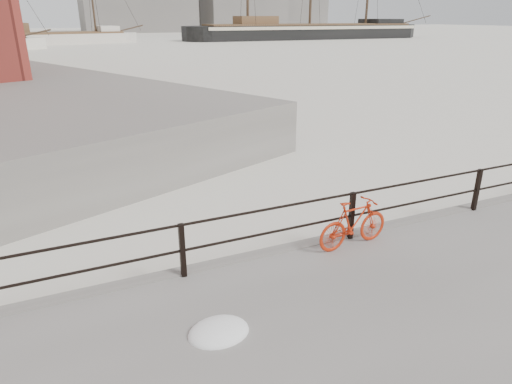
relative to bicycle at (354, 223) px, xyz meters
name	(u,v)px	position (x,y,z in m)	size (l,w,h in m)	color
ground	(465,221)	(3.66, 0.44, -0.84)	(400.00, 400.00, 0.00)	white
guardrail	(477,190)	(3.66, 0.29, 0.01)	(28.00, 0.10, 1.00)	black
bicycle	(354,223)	(0.00, 0.00, 0.00)	(1.62, 0.24, 0.97)	red
barque_black	(309,39)	(47.37, 81.05, -0.84)	(60.95, 19.95, 34.42)	black
schooner_mid	(57,44)	(-1.99, 82.73, -0.84)	(30.31, 12.82, 21.68)	beige
industrial_west	(137,0)	(23.66, 140.44, 8.16)	(32.00, 18.00, 18.00)	gray
industrial_east	(293,9)	(81.66, 150.44, 6.16)	(20.00, 16.00, 14.00)	gray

